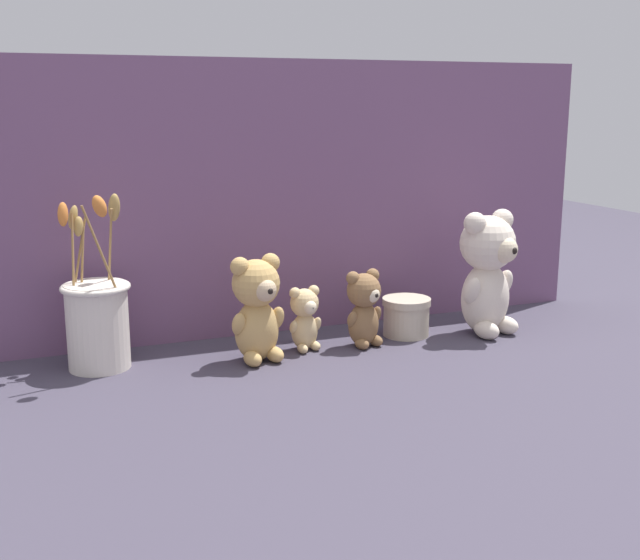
# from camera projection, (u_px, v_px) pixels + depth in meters

# --- Properties ---
(ground_plane) EXTENTS (4.00, 4.00, 0.00)m
(ground_plane) POSITION_uv_depth(u_px,v_px,m) (324.00, 351.00, 1.57)
(ground_plane) COLOR #3D3847
(backdrop_wall) EXTENTS (1.36, 0.02, 0.56)m
(backdrop_wall) POSITION_uv_depth(u_px,v_px,m) (294.00, 198.00, 1.66)
(backdrop_wall) COLOR #704C70
(backdrop_wall) RESTS_ON ground
(teddy_bear_large) EXTENTS (0.15, 0.13, 0.26)m
(teddy_bear_large) POSITION_uv_depth(u_px,v_px,m) (488.00, 270.00, 1.65)
(teddy_bear_large) COLOR beige
(teddy_bear_large) RESTS_ON ground
(teddy_bear_medium) EXTENTS (0.11, 0.10, 0.20)m
(teddy_bear_medium) POSITION_uv_depth(u_px,v_px,m) (257.00, 307.00, 1.48)
(teddy_bear_medium) COLOR tan
(teddy_bear_medium) RESTS_ON ground
(teddy_bear_small) EXTENTS (0.09, 0.08, 0.15)m
(teddy_bear_small) POSITION_uv_depth(u_px,v_px,m) (363.00, 307.00, 1.58)
(teddy_bear_small) COLOR olive
(teddy_bear_small) RESTS_ON ground
(teddy_bear_tiny) EXTENTS (0.07, 0.06, 0.13)m
(teddy_bear_tiny) POSITION_uv_depth(u_px,v_px,m) (305.00, 317.00, 1.56)
(teddy_bear_tiny) COLOR #DBBC84
(teddy_bear_tiny) RESTS_ON ground
(flower_vase) EXTENTS (0.12, 0.15, 0.33)m
(flower_vase) POSITION_uv_depth(u_px,v_px,m) (97.00, 319.00, 1.45)
(flower_vase) COLOR silver
(flower_vase) RESTS_ON ground
(decorative_tin_tall) EXTENTS (0.10, 0.10, 0.08)m
(decorative_tin_tall) POSITION_uv_depth(u_px,v_px,m) (406.00, 316.00, 1.66)
(decorative_tin_tall) COLOR beige
(decorative_tin_tall) RESTS_ON ground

